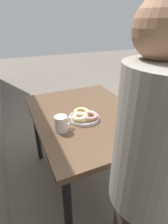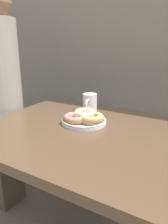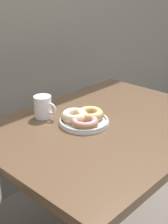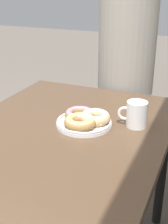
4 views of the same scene
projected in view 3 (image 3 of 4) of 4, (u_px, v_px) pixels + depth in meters
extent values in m
cube|color=brown|center=(107.00, 126.00, 1.47)|extent=(1.10, 0.83, 0.04)
cylinder|color=black|center=(110.00, 137.00, 2.17)|extent=(0.05, 0.05, 0.71)
cylinder|color=white|center=(84.00, 122.00, 1.44)|extent=(0.23, 0.23, 0.01)
torus|color=white|center=(84.00, 120.00, 1.44)|extent=(0.23, 0.23, 0.01)
torus|color=#B2844C|center=(90.00, 114.00, 1.46)|extent=(0.18, 0.18, 0.04)
torus|color=#E0D17F|center=(90.00, 113.00, 1.46)|extent=(0.17, 0.17, 0.03)
torus|color=#D6B27A|center=(75.00, 116.00, 1.45)|extent=(0.17, 0.17, 0.04)
torus|color=silver|center=(75.00, 114.00, 1.44)|extent=(0.16, 0.16, 0.03)
torus|color=#9E7042|center=(85.00, 122.00, 1.39)|extent=(0.16, 0.16, 0.03)
torus|color=pink|center=(85.00, 121.00, 1.39)|extent=(0.15, 0.15, 0.03)
cylinder|color=white|center=(43.00, 107.00, 1.50)|extent=(0.08, 0.08, 0.11)
cylinder|color=#382114|center=(42.00, 97.00, 1.48)|extent=(0.07, 0.07, 0.00)
torus|color=white|center=(51.00, 109.00, 1.48)|extent=(0.02, 0.06, 0.06)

